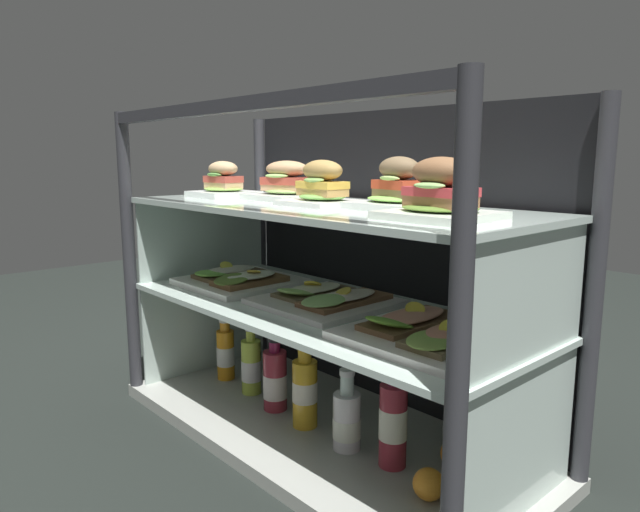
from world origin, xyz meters
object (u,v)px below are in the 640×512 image
object	(u,v)px
juice_bottle_front_left_end	(393,423)
juice_bottle_back_right	(275,380)
plated_roll_sandwich_far_left	(287,185)
orange_fruit_beside_bottles	(429,484)
plated_roll_sandwich_mid_left	(223,184)
open_sandwich_tray_near_right_corner	(239,279)
juice_bottle_near_post	(347,420)
orange_fruit_near_left_post	(458,454)
open_sandwich_tray_near_left_corner	(326,298)
juice_bottle_front_middle	(305,390)
plated_roll_sandwich_near_left_corner	(398,191)
juice_bottle_tucked_behind	(226,353)
plated_roll_sandwich_near_right_corner	(323,187)
open_sandwich_tray_right_of_center	(428,331)
juice_bottle_back_left	(251,366)
orange_fruit_rolled_forward	(478,481)
plated_roll_sandwich_far_right	(440,196)

from	to	relation	value
juice_bottle_front_left_end	juice_bottle_back_right	bearing A→B (deg)	-178.15
plated_roll_sandwich_far_left	orange_fruit_beside_bottles	size ratio (longest dim) A/B	2.89
plated_roll_sandwich_mid_left	open_sandwich_tray_near_right_corner	bearing A→B (deg)	1.63
plated_roll_sandwich_far_left	juice_bottle_near_post	world-z (taller)	plated_roll_sandwich_far_left
plated_roll_sandwich_far_left	juice_bottle_back_right	bearing A→B (deg)	-60.62
plated_roll_sandwich_far_left	orange_fruit_near_left_post	bearing A→B (deg)	1.38
open_sandwich_tray_near_left_corner	juice_bottle_back_right	xyz separation A→B (m)	(-0.16, -0.05, -0.26)
open_sandwich_tray_near_right_corner	juice_bottle_front_middle	size ratio (longest dim) A/B	1.36
plated_roll_sandwich_near_left_corner	juice_bottle_tucked_behind	distance (m)	0.86
plated_roll_sandwich_near_right_corner	orange_fruit_near_left_post	distance (m)	0.72
plated_roll_sandwich_near_left_corner	juice_bottle_back_right	xyz separation A→B (m)	(-0.36, -0.09, -0.55)
juice_bottle_front_middle	plated_roll_sandwich_near_left_corner	bearing A→B (deg)	23.03
juice_bottle_near_post	juice_bottle_front_middle	bearing A→B (deg)	178.80
plated_roll_sandwich_mid_left	open_sandwich_tray_right_of_center	world-z (taller)	plated_roll_sandwich_mid_left
juice_bottle_near_post	juice_bottle_back_left	bearing A→B (deg)	176.47
plated_roll_sandwich_far_left	orange_fruit_near_left_post	size ratio (longest dim) A/B	2.41
open_sandwich_tray_right_of_center	juice_bottle_near_post	distance (m)	0.36
open_sandwich_tray_right_of_center	orange_fruit_near_left_post	xyz separation A→B (m)	(0.02, 0.10, -0.31)
plated_roll_sandwich_near_right_corner	orange_fruit_rolled_forward	world-z (taller)	plated_roll_sandwich_near_right_corner
plated_roll_sandwich_mid_left	open_sandwich_tray_near_left_corner	size ratio (longest dim) A/B	0.54
open_sandwich_tray_near_left_corner	open_sandwich_tray_near_right_corner	bearing A→B (deg)	-173.98
plated_roll_sandwich_far_left	juice_bottle_near_post	distance (m)	0.67
plated_roll_sandwich_far_right	juice_bottle_back_right	bearing A→B (deg)	177.55
open_sandwich_tray_near_right_corner	juice_bottle_tucked_behind	bearing A→B (deg)	174.87
plated_roll_sandwich_near_left_corner	juice_bottle_near_post	distance (m)	0.58
orange_fruit_rolled_forward	juice_bottle_back_right	bearing A→B (deg)	-175.64
juice_bottle_front_middle	orange_fruit_beside_bottles	distance (m)	0.44
open_sandwich_tray_near_right_corner	juice_bottle_back_left	distance (m)	0.27
plated_roll_sandwich_mid_left	plated_roll_sandwich_near_left_corner	bearing A→B (deg)	7.17
orange_fruit_near_left_post	plated_roll_sandwich_near_right_corner	bearing A→B (deg)	-169.40
open_sandwich_tray_right_of_center	juice_bottle_back_left	world-z (taller)	open_sandwich_tray_right_of_center
plated_roll_sandwich_near_right_corner	open_sandwich_tray_right_of_center	size ratio (longest dim) A/B	0.56
juice_bottle_front_left_end	orange_fruit_beside_bottles	xyz separation A→B (m)	(0.14, -0.05, -0.07)
plated_roll_sandwich_near_left_corner	orange_fruit_near_left_post	size ratio (longest dim) A/B	2.37
juice_bottle_near_post	plated_roll_sandwich_far_left	bearing A→B (deg)	163.86
plated_roll_sandwich_far_right	juice_bottle_front_middle	world-z (taller)	plated_roll_sandwich_far_right
plated_roll_sandwich_near_right_corner	juice_bottle_front_left_end	bearing A→B (deg)	-4.66
orange_fruit_beside_bottles	open_sandwich_tray_near_left_corner	bearing A→B (deg)	168.37
juice_bottle_tucked_behind	orange_fruit_near_left_post	distance (m)	0.84
juice_bottle_front_middle	juice_bottle_near_post	bearing A→B (deg)	-1.20
juice_bottle_back_right	juice_bottle_front_left_end	world-z (taller)	juice_bottle_front_left_end
open_sandwich_tray_near_left_corner	juice_bottle_back_left	world-z (taller)	open_sandwich_tray_near_left_corner
juice_bottle_tucked_behind	orange_fruit_rolled_forward	bearing A→B (deg)	1.55
juice_bottle_near_post	orange_fruit_rolled_forward	size ratio (longest dim) A/B	2.69
plated_roll_sandwich_near_right_corner	open_sandwich_tray_near_left_corner	distance (m)	0.29
plated_roll_sandwich_near_left_corner	juice_bottle_near_post	size ratio (longest dim) A/B	0.94
open_sandwich_tray_near_right_corner	juice_bottle_back_right	size ratio (longest dim) A/B	1.48
plated_roll_sandwich_far_left	juice_bottle_front_middle	size ratio (longest dim) A/B	0.84
open_sandwich_tray_near_right_corner	open_sandwich_tray_right_of_center	bearing A→B (deg)	-0.54
juice_bottle_back_left	orange_fruit_near_left_post	xyz separation A→B (m)	(0.69, 0.09, -0.04)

